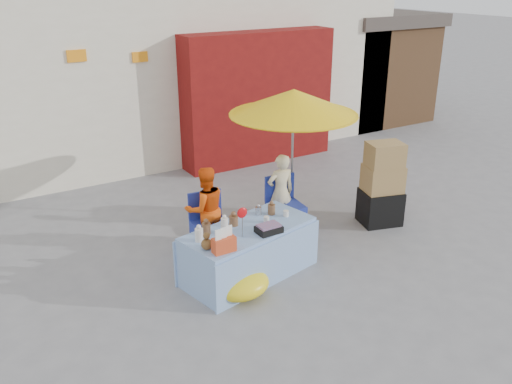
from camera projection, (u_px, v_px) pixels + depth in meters
ground at (282, 278)px, 6.97m from camera, size 80.00×80.00×0.00m
market_table at (248, 251)px, 6.93m from camera, size 1.89×1.17×1.07m
chair_left at (211, 236)px, 7.53m from camera, size 0.53×0.52×0.85m
chair_right at (285, 216)px, 8.13m from camera, size 0.53×0.52×0.85m
vendor_orange at (206, 209)px, 7.50m from camera, size 0.64×0.52×1.22m
vendor_beige at (281, 192)px, 8.11m from camera, size 0.46×0.33×1.19m
umbrella at (294, 103)px, 7.88m from camera, size 1.90×1.90×2.09m
box_stack at (382, 187)px, 8.28m from camera, size 0.70×0.63×1.31m
tarp_bundle at (241, 284)px, 6.54m from camera, size 0.78×0.65×0.32m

